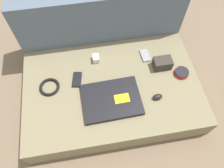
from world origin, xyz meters
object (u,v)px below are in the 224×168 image
Objects in this scene: speaker_puck at (182,73)px; computer_mouse at (158,97)px; phone_silver at (77,80)px; charger_brick at (96,58)px; camera_pouch at (162,63)px; phone_black at (145,56)px; laptop at (112,99)px.

computer_mouse is at bearing -144.42° from speaker_puck.
charger_brick is (0.14, 0.14, 0.01)m from phone_silver.
computer_mouse is at bearing -112.40° from camera_pouch.
computer_mouse is at bearing -94.52° from phone_black.
camera_pouch reaches higher than speaker_puck.
camera_pouch reaches higher than phone_silver.
laptop is 0.26m from phone_silver.
camera_pouch reaches higher than computer_mouse.
laptop is at bearing -152.25° from camera_pouch.
phone_black is 0.34m from charger_brick.
laptop is 0.42m from camera_pouch.
computer_mouse is 1.15× the size of charger_brick.
phone_silver and phone_black have the same top height.
computer_mouse is 0.32m from phone_black.
speaker_puck is 0.27m from phone_black.
laptop is 0.41m from phone_black.
laptop and computer_mouse have the same top height.
laptop reaches higher than phone_black.
computer_mouse is 0.68× the size of speaker_puck.
speaker_puck is 0.90× the size of phone_black.
camera_pouch is at bearing -52.34° from phone_black.
charger_brick reaches higher than phone_silver.
computer_mouse is (0.28, -0.03, 0.00)m from laptop.
laptop is at bearing -166.56° from speaker_puck.
camera_pouch is at bearing 12.13° from phone_silver.
phone_silver is at bearing 135.54° from laptop.
phone_black is (-0.20, 0.18, -0.01)m from speaker_puck.
speaker_puck is at bearing 31.60° from computer_mouse.
laptop is 0.32m from charger_brick.
speaker_puck is 0.14m from camera_pouch.
camera_pouch reaches higher than charger_brick.
phone_black is 0.88× the size of camera_pouch.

